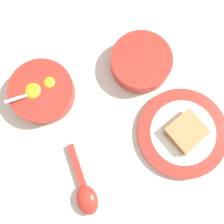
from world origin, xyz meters
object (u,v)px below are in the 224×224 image
object	(u,v)px
egg_bowl	(42,92)
soup_spoon	(85,194)
toast_sandwich	(186,132)
toast_plate	(182,133)
congee_bowl	(141,62)

from	to	relation	value
egg_bowl	soup_spoon	distance (m)	0.27
toast_sandwich	soup_spoon	size ratio (longest dim) A/B	0.50
toast_plate	toast_sandwich	size ratio (longest dim) A/B	2.61
egg_bowl	toast_plate	distance (m)	0.37
egg_bowl	soup_spoon	world-z (taller)	egg_bowl
toast_plate	congee_bowl	distance (m)	0.21
egg_bowl	toast_sandwich	distance (m)	0.37
egg_bowl	toast_plate	size ratio (longest dim) A/B	0.72
toast_plate	soup_spoon	bearing A→B (deg)	171.67
congee_bowl	toast_plate	bearing A→B (deg)	-100.23
egg_bowl	soup_spoon	size ratio (longest dim) A/B	0.95
toast_plate	toast_sandwich	world-z (taller)	toast_sandwich
egg_bowl	soup_spoon	bearing A→B (deg)	-105.05
egg_bowl	congee_bowl	distance (m)	0.26
egg_bowl	toast_sandwich	bearing A→B (deg)	-55.69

